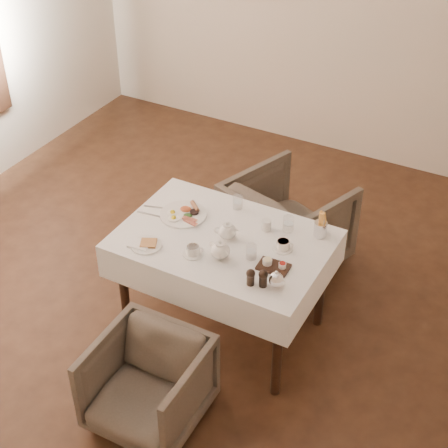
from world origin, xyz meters
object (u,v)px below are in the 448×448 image
at_px(armchair_near, 148,385).
at_px(teapot_centre, 227,230).
at_px(armchair_far, 287,223).
at_px(breakfast_plate, 184,214).
at_px(table, 224,253).

distance_m(armchair_near, teapot_centre, 1.02).
distance_m(armchair_near, armchair_far, 1.71).
relative_size(breakfast_plate, teapot_centre, 2.00).
height_order(armchair_near, teapot_centre, teapot_centre).
height_order(armchair_far, breakfast_plate, breakfast_plate).
height_order(table, breakfast_plate, breakfast_plate).
bearing_deg(teapot_centre, breakfast_plate, 143.15).
distance_m(table, teapot_centre, 0.18).
height_order(armchair_near, breakfast_plate, breakfast_plate).
height_order(table, armchair_near, table).
distance_m(table, armchair_near, 0.93).
bearing_deg(armchair_far, armchair_near, 106.64).
bearing_deg(armchair_far, teapot_centre, 106.39).
distance_m(breakfast_plate, teapot_centre, 0.37).
bearing_deg(teapot_centre, armchair_near, -116.41).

